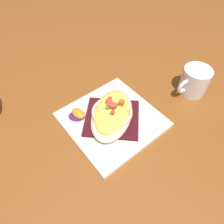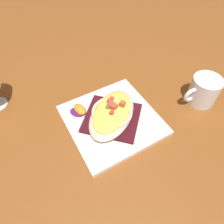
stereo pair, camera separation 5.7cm
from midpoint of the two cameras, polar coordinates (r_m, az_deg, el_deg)
The scene contains 6 objects.
ground_plane at distance 0.60m, azimuth 2.69°, elevation -2.89°, with size 2.60×2.60×0.00m, color brown.
square_plate at distance 0.60m, azimuth 2.72°, elevation -2.45°, with size 0.25×0.25×0.02m, color white.
folded_napkin at distance 0.59m, azimuth 2.76°, elevation -1.79°, with size 0.14×0.15×0.01m, color #430F18.
gratin_dish at distance 0.57m, azimuth 2.85°, elevation -0.40°, with size 0.22×0.20×0.05m.
orange_garnish at distance 0.60m, azimuth -6.59°, elevation 0.40°, with size 0.06×0.06×0.02m.
coffee_mug at distance 0.70m, azimuth 26.44°, elevation 5.06°, with size 0.12×0.09×0.09m.
Camera 2 is at (0.20, 0.30, 0.49)m, focal length 32.33 mm.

